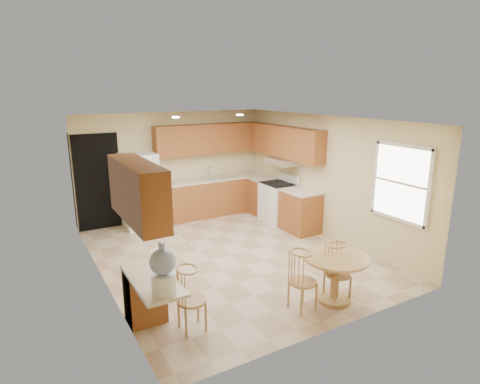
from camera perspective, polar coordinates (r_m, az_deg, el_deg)
floor at (r=7.56m, az=-1.43°, el=-8.98°), size 5.50×5.50×0.00m
ceiling at (r=6.96m, az=-1.56°, el=10.27°), size 4.50×5.50×0.02m
wall_back at (r=9.61m, az=-9.37°, el=3.73°), size 4.50×0.02×2.50m
wall_front at (r=5.02m, az=13.77°, el=-6.45°), size 4.50×0.02×2.50m
wall_left at (r=6.44m, az=-19.39°, el=-2.23°), size 0.02×5.50×2.50m
wall_right at (r=8.44m, az=12.06°, el=2.11°), size 0.02×5.50×2.50m
doorway at (r=9.18m, az=-19.54°, el=1.31°), size 0.90×0.02×2.10m
base_cab_back at (r=9.86m, az=-3.80°, el=-0.70°), size 2.75×0.60×0.87m
counter_back at (r=9.75m, az=-3.85°, el=1.88°), size 2.75×0.63×0.04m
base_cab_right_a at (r=9.88m, az=3.33°, el=-0.66°), size 0.60×0.59×0.87m
counter_right_a at (r=9.77m, az=3.37°, el=1.91°), size 0.63×0.59×0.04m
base_cab_right_b at (r=8.75m, az=8.57°, el=-2.81°), size 0.60×0.80×0.87m
counter_right_b at (r=8.62m, az=8.68°, el=0.08°), size 0.63×0.80×0.04m
upper_cab_back at (r=9.71m, az=-4.30°, el=7.57°), size 2.75×0.33×0.70m
upper_cab_right at (r=9.16m, az=6.41°, el=7.11°), size 0.33×2.42×0.70m
upper_cab_left at (r=4.80m, az=-14.37°, el=0.06°), size 0.33×1.40×0.70m
sink at (r=9.74m, az=-3.98°, el=1.99°), size 0.78×0.44×0.01m
range_hood at (r=9.15m, az=6.01°, el=4.39°), size 0.50×0.76×0.14m
desk_pedestal at (r=5.62m, az=-13.36°, el=-14.08°), size 0.48×0.42×0.72m
desk_top at (r=5.12m, az=-12.34°, el=-12.08°), size 0.50×1.20×0.04m
window at (r=7.14m, az=21.95°, el=1.21°), size 0.06×1.12×1.30m
can_light_a at (r=7.84m, az=-9.11°, el=10.46°), size 0.14×0.14×0.02m
can_light_b at (r=8.44m, az=-0.05°, el=10.91°), size 0.14×0.14×0.02m
refrigerator at (r=9.09m, az=-14.08°, el=0.16°), size 0.73×0.71×1.66m
stove at (r=9.32m, az=5.48°, el=-1.42°), size 0.65×0.76×1.09m
dining_table at (r=6.04m, az=13.40°, el=-11.00°), size 0.93×0.93×0.69m
chair_table_a at (r=5.65m, az=9.49°, el=-11.81°), size 0.38×0.49×0.86m
chair_table_b at (r=5.99m, az=14.32°, el=-10.60°), size 0.37×0.37×0.84m
chair_desk at (r=5.18m, az=-6.56°, el=-14.39°), size 0.37×0.48×0.85m
water_crock at (r=4.63m, az=-10.90°, el=-10.90°), size 0.30×0.30×0.61m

